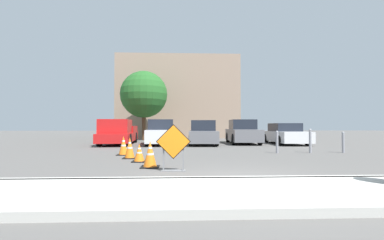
{
  "coord_description": "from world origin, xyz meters",
  "views": [
    {
      "loc": [
        -1.21,
        -5.4,
        1.22
      ],
      "look_at": [
        -0.57,
        10.94,
        1.58
      ],
      "focal_mm": 24.0,
      "sensor_mm": 36.0,
      "label": 1
    }
  ],
  "objects": [
    {
      "name": "ground_plane",
      "position": [
        0.0,
        10.0,
        0.0
      ],
      "size": [
        96.0,
        96.0,
        0.0
      ],
      "primitive_type": "plane",
      "color": "#565451"
    },
    {
      "name": "sidewalk_strip",
      "position": [
        0.0,
        -1.04,
        0.07
      ],
      "size": [
        22.33,
        2.08,
        0.14
      ],
      "color": "beige",
      "rests_on": "ground_plane"
    },
    {
      "name": "curb_lip",
      "position": [
        0.0,
        0.0,
        0.07
      ],
      "size": [
        22.33,
        0.2,
        0.14
      ],
      "color": "beige",
      "rests_on": "ground_plane"
    },
    {
      "name": "road_closed_sign",
      "position": [
        -1.44,
        1.51,
        0.67
      ],
      "size": [
        0.94,
        0.2,
        1.26
      ],
      "color": "black",
      "rests_on": "ground_plane"
    },
    {
      "name": "traffic_cone_nearest",
      "position": [
        -2.15,
        2.17,
        0.38
      ],
      "size": [
        0.53,
        0.53,
        0.78
      ],
      "color": "black",
      "rests_on": "ground_plane"
    },
    {
      "name": "traffic_cone_second",
      "position": [
        -2.65,
        3.35,
        0.3
      ],
      "size": [
        0.47,
        0.47,
        0.61
      ],
      "color": "black",
      "rests_on": "ground_plane"
    },
    {
      "name": "traffic_cone_third",
      "position": [
        -3.16,
        4.28,
        0.39
      ],
      "size": [
        0.48,
        0.48,
        0.79
      ],
      "color": "black",
      "rests_on": "ground_plane"
    },
    {
      "name": "traffic_cone_fourth",
      "position": [
        -3.64,
        5.38,
        0.39
      ],
      "size": [
        0.5,
        0.5,
        0.79
      ],
      "color": "black",
      "rests_on": "ground_plane"
    },
    {
      "name": "pickup_truck",
      "position": [
        -5.35,
        11.39,
        0.72
      ],
      "size": [
        2.21,
        5.36,
        1.6
      ],
      "rotation": [
        0.0,
        0.0,
        3.2
      ],
      "color": "red",
      "rests_on": "ground_plane"
    },
    {
      "name": "parked_car_nearest",
      "position": [
        -2.6,
        11.41,
        0.74
      ],
      "size": [
        2.07,
        4.54,
        1.62
      ],
      "rotation": [
        0.0,
        0.0,
        3.21
      ],
      "color": "silver",
      "rests_on": "ground_plane"
    },
    {
      "name": "parked_car_second",
      "position": [
        0.17,
        11.43,
        0.71
      ],
      "size": [
        1.99,
        4.74,
        1.57
      ],
      "rotation": [
        0.0,
        0.0,
        3.09
      ],
      "color": "slate",
      "rests_on": "ground_plane"
    },
    {
      "name": "parked_car_third",
      "position": [
        2.94,
        12.0,
        0.75
      ],
      "size": [
        1.98,
        4.28,
        1.63
      ],
      "rotation": [
        0.0,
        0.0,
        3.11
      ],
      "color": "slate",
      "rests_on": "ground_plane"
    },
    {
      "name": "parked_car_fourth",
      "position": [
        5.71,
        11.57,
        0.64
      ],
      "size": [
        1.96,
        4.6,
        1.38
      ],
      "rotation": [
        0.0,
        0.0,
        3.12
      ],
      "color": "silver",
      "rests_on": "ground_plane"
    },
    {
      "name": "bollard_nearest",
      "position": [
        3.02,
        5.85,
        0.53
      ],
      "size": [
        0.12,
        0.12,
        1.0
      ],
      "color": "gray",
      "rests_on": "ground_plane"
    },
    {
      "name": "bollard_second",
      "position": [
        4.52,
        5.85,
        0.57
      ],
      "size": [
        0.12,
        0.12,
        1.09
      ],
      "color": "gray",
      "rests_on": "ground_plane"
    },
    {
      "name": "bollard_third",
      "position": [
        6.03,
        5.85,
        0.5
      ],
      "size": [
        0.12,
        0.12,
        0.96
      ],
      "color": "gray",
      "rests_on": "ground_plane"
    },
    {
      "name": "building_facade_backdrop",
      "position": [
        -1.58,
        21.8,
        4.13
      ],
      "size": [
        12.2,
        5.0,
        8.25
      ],
      "color": "gray",
      "rests_on": "ground_plane"
    },
    {
      "name": "street_tree_behind_lot",
      "position": [
        -4.42,
        16.35,
        3.85
      ],
      "size": [
        3.95,
        3.95,
        5.83
      ],
      "color": "#513823",
      "rests_on": "ground_plane"
    }
  ]
}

